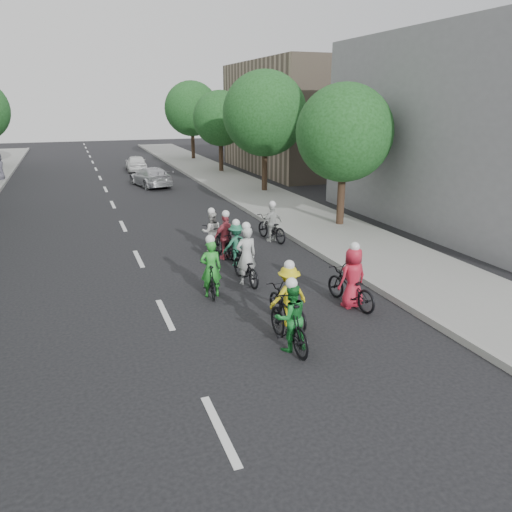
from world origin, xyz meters
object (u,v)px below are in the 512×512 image
cyclist_4 (351,284)px  cyclist_1 (289,321)px  follow_car_trail (136,163)px  follow_car_lead (151,177)px  cyclist_3 (226,241)px  cyclist_6 (212,236)px  cyclist_2 (288,301)px  cyclist_5 (211,275)px  cyclist_8 (272,227)px  cyclist_7 (236,247)px  cyclist_0 (246,263)px

cyclist_4 → cyclist_1: bearing=24.2°
cyclist_1 → follow_car_trail: 30.37m
follow_car_trail → follow_car_lead: bearing=92.3°
cyclist_1 → cyclist_4: bearing=-148.8°
cyclist_3 → cyclist_1: bearing=73.0°
cyclist_3 → cyclist_6: size_ratio=1.06×
cyclist_2 → cyclist_5: 2.76m
cyclist_2 → cyclist_8: 7.56m
cyclist_5 → cyclist_8: 6.00m
cyclist_2 → follow_car_lead: cyclist_2 is taller
cyclist_2 → cyclist_4: size_ratio=0.92×
cyclist_2 → cyclist_7: bearing=-99.0°
cyclist_3 → follow_car_trail: bearing=-101.9°
cyclist_2 → cyclist_3: 5.59m
cyclist_7 → cyclist_8: bearing=-142.1°
cyclist_5 → cyclist_6: 4.32m
cyclist_6 → cyclist_8: cyclist_6 is taller
cyclist_6 → cyclist_8: 2.62m
cyclist_1 → cyclist_4: cyclist_4 is taller
cyclist_2 → cyclist_7: cyclist_2 is taller
cyclist_2 → cyclist_3: cyclist_3 is taller
cyclist_2 → follow_car_trail: (0.15, 29.19, 0.02)m
cyclist_2 → follow_car_trail: size_ratio=0.50×
cyclist_7 → follow_car_trail: size_ratio=0.47×
cyclist_2 → cyclist_3: bearing=-97.5°
cyclist_0 → cyclist_4: bearing=123.8°
cyclist_8 → follow_car_trail: 22.16m
cyclist_5 → follow_car_trail: 26.78m
cyclist_4 → follow_car_trail: size_ratio=0.55×
cyclist_8 → cyclist_7: bearing=35.6°
cyclist_5 → cyclist_6: (1.17, 4.15, -0.04)m
cyclist_0 → cyclist_6: 3.53m
cyclist_5 → cyclist_3: bearing=-107.2°
cyclist_1 → follow_car_lead: cyclist_1 is taller
follow_car_lead → cyclist_3: bearing=78.3°
cyclist_4 → cyclist_7: size_ratio=1.16×
cyclist_0 → cyclist_8: size_ratio=0.95×
cyclist_8 → follow_car_trail: bearing=-94.9°
cyclist_0 → follow_car_lead: (0.10, 18.67, 0.00)m
cyclist_5 → follow_car_trail: bearing=-86.2°
cyclist_5 → follow_car_trail: size_ratio=0.49×
cyclist_2 → follow_car_trail: 29.19m
follow_car_trail → cyclist_3: bearing=92.8°
follow_car_trail → cyclist_6: bearing=92.2°
cyclist_1 → cyclist_8: size_ratio=0.97×
cyclist_5 → cyclist_6: bearing=-99.0°
follow_car_lead → follow_car_trail: follow_car_trail is taller
cyclist_6 → cyclist_7: 1.84m
cyclist_7 → follow_car_lead: 16.95m
cyclist_3 → follow_car_trail: 23.60m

